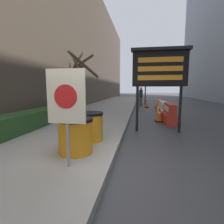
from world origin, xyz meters
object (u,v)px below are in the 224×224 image
at_px(barrel_drum_middle, 89,126).
at_px(jersey_barrier_white, 164,110).
at_px(warning_sign, 66,102).
at_px(traffic_cone_mid, 164,104).
at_px(jersey_barrier_orange_near, 159,106).
at_px(message_board, 160,69).
at_px(traffic_light_near_curb, 146,71).
at_px(traffic_cone_far, 147,104).
at_px(barrel_drum_foreground, 76,136).
at_px(traffic_cone_near, 159,114).
at_px(jersey_barrier_red_striped, 170,114).
at_px(pedestrian_worker, 141,95).

relative_size(barrel_drum_middle, jersey_barrier_white, 0.36).
xyz_separation_m(warning_sign, traffic_cone_mid, (3.12, 11.78, -1.05)).
bearing_deg(jersey_barrier_orange_near, message_board, -96.12).
bearing_deg(traffic_light_near_curb, traffic_cone_far, -88.86).
bearing_deg(barrel_drum_foreground, barrel_drum_middle, 88.85).
height_order(barrel_drum_middle, traffic_cone_far, barrel_drum_middle).
relative_size(jersey_barrier_white, traffic_cone_near, 2.85).
distance_m(message_board, traffic_cone_near, 2.79).
bearing_deg(warning_sign, barrel_drum_foreground, 100.00).
relative_size(jersey_barrier_red_striped, jersey_barrier_white, 0.77).
bearing_deg(traffic_cone_far, jersey_barrier_orange_near, -65.01).
bearing_deg(traffic_light_near_curb, warning_sign, -96.43).
bearing_deg(traffic_light_near_curb, jersey_barrier_white, -83.04).
distance_m(barrel_drum_foreground, message_board, 3.92).
height_order(warning_sign, pedestrian_worker, warning_sign).
bearing_deg(barrel_drum_foreground, jersey_barrier_orange_near, 73.70).
distance_m(barrel_drum_foreground, traffic_light_near_curb, 14.65).
relative_size(traffic_cone_near, traffic_light_near_curb, 0.17).
bearing_deg(warning_sign, traffic_cone_mid, 75.14).
xyz_separation_m(traffic_cone_near, traffic_cone_far, (-0.42, 6.20, -0.04)).
bearing_deg(message_board, traffic_cone_mid, 81.56).
relative_size(jersey_barrier_white, pedestrian_worker, 1.30).
bearing_deg(warning_sign, barrel_drum_middle, 93.58).
xyz_separation_m(barrel_drum_foreground, jersey_barrier_red_striped, (2.72, 4.69, -0.15)).
xyz_separation_m(jersey_barrier_white, traffic_cone_mid, (0.52, 4.26, -0.06)).
relative_size(barrel_drum_foreground, barrel_drum_middle, 1.00).
relative_size(traffic_cone_mid, traffic_cone_far, 0.89).
xyz_separation_m(warning_sign, traffic_cone_far, (1.75, 11.84, -1.01)).
relative_size(barrel_drum_middle, jersey_barrier_red_striped, 0.46).
bearing_deg(barrel_drum_middle, barrel_drum_foreground, -91.15).
bearing_deg(traffic_cone_near, jersey_barrier_white, 77.17).
distance_m(warning_sign, jersey_barrier_red_striped, 6.06).
bearing_deg(warning_sign, jersey_barrier_red_striped, 64.27).
xyz_separation_m(barrel_drum_middle, traffic_cone_near, (2.28, 3.98, -0.17)).
distance_m(traffic_cone_near, pedestrian_worker, 7.37).
xyz_separation_m(jersey_barrier_red_striped, jersey_barrier_white, (-0.00, 2.12, -0.04)).
relative_size(jersey_barrier_orange_near, pedestrian_worker, 1.03).
bearing_deg(jersey_barrier_orange_near, warning_sign, -104.54).
height_order(message_board, jersey_barrier_orange_near, message_board).
distance_m(jersey_barrier_red_striped, traffic_cone_mid, 6.40).
relative_size(barrel_drum_middle, traffic_cone_mid, 1.29).
bearing_deg(jersey_barrier_red_striped, traffic_light_near_curb, 95.43).
xyz_separation_m(barrel_drum_middle, traffic_cone_far, (1.85, 10.17, -0.21)).
height_order(message_board, traffic_cone_far, message_board).
xyz_separation_m(barrel_drum_foreground, traffic_cone_far, (1.87, 11.14, -0.21)).
bearing_deg(traffic_cone_near, barrel_drum_middle, -119.82).
xyz_separation_m(barrel_drum_middle, message_board, (2.01, 1.92, 1.71)).
distance_m(jersey_barrier_orange_near, traffic_cone_mid, 1.83).
height_order(warning_sign, jersey_barrier_orange_near, warning_sign).
bearing_deg(barrel_drum_middle, warning_sign, -86.42).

